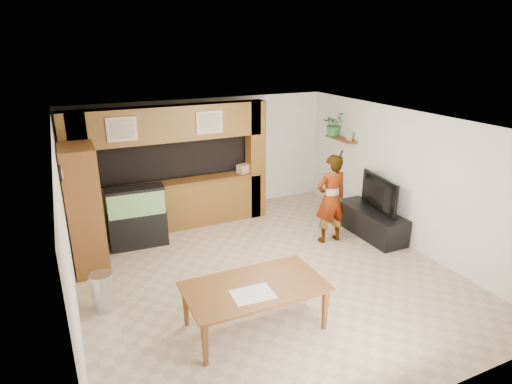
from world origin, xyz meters
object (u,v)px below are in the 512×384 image
aquarium (137,218)px  dining_table (256,308)px  television (374,194)px  pantry_cabinet (84,210)px  person (331,199)px

aquarium → dining_table: 3.45m
television → pantry_cabinet: bearing=88.5°
aquarium → person: size_ratio=0.67×
pantry_cabinet → aquarium: pantry_cabinet is taller
person → pantry_cabinet: bearing=-8.7°
aquarium → dining_table: (0.99, -3.29, -0.25)m
pantry_cabinet → person: size_ratio=1.23×
pantry_cabinet → television: bearing=-10.2°
television → person: size_ratio=0.68×
pantry_cabinet → television: (5.35, -0.97, -0.21)m
television → person: 0.95m
aquarium → person: person is taller
pantry_cabinet → person: pantry_cabinet is taller
pantry_cabinet → aquarium: size_ratio=1.83×
television → dining_table: television is taller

